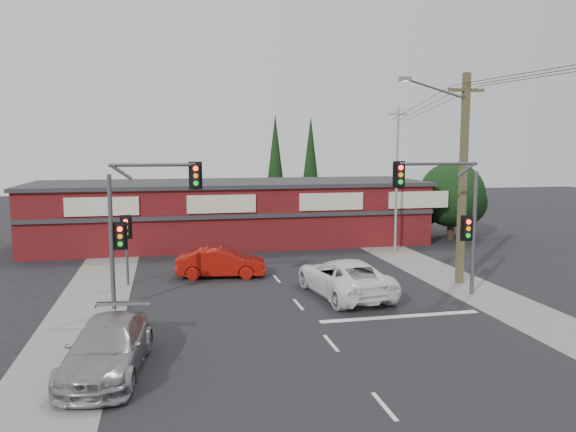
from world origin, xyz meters
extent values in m
plane|color=black|center=(0.00, 0.00, 0.00)|extent=(120.00, 120.00, 0.00)
cube|color=black|center=(0.00, 5.00, 0.01)|extent=(14.00, 70.00, 0.01)
cube|color=gray|center=(-8.50, 5.00, 0.01)|extent=(3.00, 70.00, 0.02)
cube|color=gray|center=(8.50, 5.00, 0.01)|extent=(3.00, 70.00, 0.02)
cube|color=silver|center=(3.50, -1.50, 0.01)|extent=(6.50, 0.35, 0.01)
imported|color=white|center=(2.32, 2.00, 0.82)|extent=(3.40, 6.21, 1.65)
imported|color=#979A9C|center=(-7.08, -4.76, 0.75)|extent=(2.71, 5.40, 1.50)
imported|color=#9A1109|center=(-2.67, 6.74, 0.74)|extent=(4.67, 2.21, 1.48)
cube|color=silver|center=(0.00, -8.51, 0.01)|extent=(0.12, 1.60, 0.01)
cube|color=silver|center=(0.00, -3.77, 0.01)|extent=(0.12, 1.60, 0.01)
cube|color=silver|center=(0.00, 0.97, 0.01)|extent=(0.12, 1.60, 0.01)
cube|color=silver|center=(0.00, 5.71, 0.01)|extent=(0.12, 1.60, 0.01)
cube|color=silver|center=(0.00, 10.46, 0.01)|extent=(0.12, 1.60, 0.01)
cube|color=silver|center=(0.00, 15.20, 0.01)|extent=(0.12, 1.60, 0.01)
cube|color=silver|center=(0.00, 19.94, 0.01)|extent=(0.12, 1.60, 0.01)
cube|color=silver|center=(0.00, 24.69, 0.01)|extent=(0.12, 1.60, 0.01)
cube|color=silver|center=(0.00, 29.43, 0.01)|extent=(0.12, 1.60, 0.01)
cube|color=silver|center=(0.00, 34.17, 0.01)|extent=(0.12, 1.60, 0.01)
cube|color=#511013|center=(-1.00, 17.00, 2.00)|extent=(26.00, 8.00, 4.00)
cube|color=#2D2D30|center=(-1.00, 17.00, 4.10)|extent=(26.40, 8.40, 0.25)
cube|color=beige|center=(-9.00, 12.95, 3.10)|extent=(4.20, 0.12, 1.10)
cube|color=beige|center=(-2.00, 12.95, 3.10)|extent=(4.20, 0.12, 1.10)
cube|color=beige|center=(5.00, 12.95, 3.10)|extent=(4.20, 0.12, 1.10)
cube|color=beige|center=(11.00, 12.95, 3.10)|extent=(4.20, 0.12, 1.10)
cube|color=#2D2D30|center=(-1.00, 12.90, 2.30)|extent=(26.00, 0.15, 0.25)
cylinder|color=#2D2116|center=(14.50, 15.00, 0.90)|extent=(0.50, 0.50, 1.80)
sphere|color=black|center=(14.50, 15.00, 3.20)|extent=(4.60, 4.60, 4.60)
sphere|color=black|center=(16.00, 16.00, 2.50)|extent=(3.40, 3.40, 3.40)
sphere|color=black|center=(13.20, 16.40, 2.30)|extent=(2.80, 2.80, 2.80)
cylinder|color=#2D2116|center=(3.50, 24.00, 1.00)|extent=(0.24, 0.24, 2.00)
cone|color=black|center=(3.50, 24.00, 5.50)|extent=(1.80, 1.80, 7.50)
cylinder|color=#2D2116|center=(7.00, 26.00, 1.00)|extent=(0.24, 0.24, 2.00)
cone|color=black|center=(7.00, 26.00, 5.50)|extent=(1.80, 1.80, 7.50)
cylinder|color=#47494C|center=(-7.50, 2.00, 2.75)|extent=(0.18, 0.18, 5.50)
cylinder|color=#47494C|center=(-5.80, 2.00, 5.85)|extent=(3.40, 0.14, 0.14)
cylinder|color=#47494C|center=(-6.99, 2.00, 5.55)|extent=(0.82, 0.14, 0.63)
cube|color=black|center=(-4.10, 2.00, 5.40)|extent=(0.32, 0.22, 0.95)
cube|color=black|center=(-4.10, 2.07, 5.40)|extent=(0.55, 0.04, 1.15)
cylinder|color=#FF0C07|center=(-4.10, 1.87, 5.70)|extent=(0.20, 0.06, 0.20)
cylinder|color=orange|center=(-4.10, 1.87, 5.40)|extent=(0.20, 0.06, 0.20)
cylinder|color=#0CE526|center=(-4.10, 1.87, 5.10)|extent=(0.20, 0.06, 0.20)
cube|color=black|center=(-7.15, 2.00, 3.00)|extent=(0.32, 0.22, 0.95)
cube|color=black|center=(-7.15, 2.07, 3.00)|extent=(0.55, 0.04, 1.15)
cylinder|color=#FF0C07|center=(-7.15, 1.87, 3.30)|extent=(0.20, 0.06, 0.20)
cylinder|color=orange|center=(-7.15, 1.87, 3.00)|extent=(0.20, 0.06, 0.20)
cylinder|color=#0CE526|center=(-7.15, 1.87, 2.70)|extent=(0.20, 0.06, 0.20)
cylinder|color=#47494C|center=(8.00, 1.00, 2.75)|extent=(0.18, 0.18, 5.50)
cylinder|color=#47494C|center=(6.20, 1.00, 5.85)|extent=(3.60, 0.14, 0.14)
cylinder|color=#47494C|center=(7.46, 1.00, 5.55)|extent=(0.82, 0.14, 0.63)
cube|color=black|center=(4.40, 1.00, 5.40)|extent=(0.32, 0.22, 0.95)
cube|color=black|center=(4.40, 1.07, 5.40)|extent=(0.55, 0.04, 1.15)
cylinder|color=#FF0C07|center=(4.40, 0.87, 5.70)|extent=(0.20, 0.06, 0.20)
cylinder|color=orange|center=(4.40, 0.87, 5.40)|extent=(0.20, 0.06, 0.20)
cylinder|color=#0CE526|center=(4.40, 0.87, 5.10)|extent=(0.20, 0.06, 0.20)
cube|color=black|center=(7.65, 1.00, 3.00)|extent=(0.32, 0.22, 0.95)
cube|color=black|center=(7.65, 1.07, 3.00)|extent=(0.55, 0.04, 1.15)
cylinder|color=#FF0C07|center=(7.65, 0.87, 3.30)|extent=(0.20, 0.06, 0.20)
cylinder|color=orange|center=(7.65, 0.87, 3.00)|extent=(0.20, 0.06, 0.20)
cylinder|color=#0CE526|center=(7.65, 0.87, 2.70)|extent=(0.20, 0.06, 0.20)
cylinder|color=#47494C|center=(-7.20, 6.00, 1.50)|extent=(0.12, 0.12, 3.00)
cube|color=black|center=(-7.20, 6.00, 2.80)|extent=(0.32, 0.22, 0.95)
cube|color=black|center=(-7.20, 6.07, 2.80)|extent=(0.55, 0.04, 1.15)
cylinder|color=#FF0C07|center=(-7.20, 5.87, 3.10)|extent=(0.20, 0.06, 0.20)
cylinder|color=orange|center=(-7.20, 5.87, 2.80)|extent=(0.20, 0.06, 0.20)
cylinder|color=#0CE526|center=(-7.20, 5.87, 2.50)|extent=(0.20, 0.06, 0.20)
cube|color=brown|center=(8.50, 3.00, 5.00)|extent=(0.30, 0.30, 10.00)
cube|color=brown|center=(8.50, 3.00, 9.20)|extent=(1.80, 0.14, 0.14)
cylinder|color=#47494C|center=(6.90, 2.85, 9.20)|extent=(3.23, 0.39, 0.89)
cube|color=slate|center=(5.30, 2.70, 9.60)|extent=(0.55, 0.25, 0.18)
cylinder|color=silver|center=(5.30, 2.70, 9.50)|extent=(0.28, 0.28, 0.05)
cylinder|color=gray|center=(9.00, 12.00, 4.50)|extent=(0.16, 0.16, 9.00)
cube|color=gray|center=(9.00, 12.00, 8.60)|extent=(1.20, 0.10, 0.10)
cylinder|color=black|center=(8.15, 7.50, 8.80)|extent=(0.73, 9.01, 1.22)
cylinder|color=black|center=(8.75, 7.50, 8.80)|extent=(0.52, 9.00, 1.22)
cylinder|color=black|center=(9.34, 7.50, 8.80)|extent=(0.31, 9.00, 1.22)
camera|label=1|loc=(-5.28, -21.25, 6.58)|focal=35.00mm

